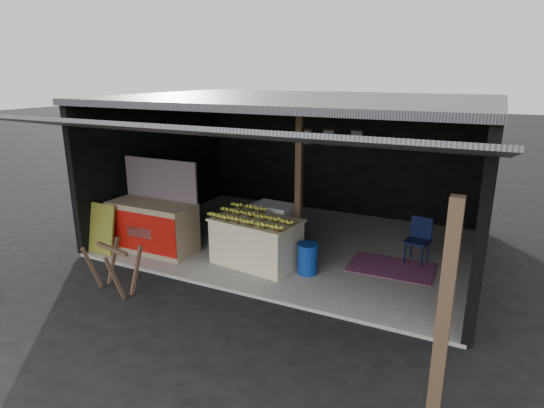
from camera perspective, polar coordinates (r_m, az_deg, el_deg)
The scene contains 13 objects.
ground at distance 7.55m, azimuth -4.73°, elevation -11.13°, with size 80.00×80.00×0.00m, color black.
concrete_slab at distance 9.57m, azimuth 3.02°, elevation -4.84°, with size 7.00×5.00×0.06m, color gray.
shophouse at distance 9.33m, azimuth 4.00°, elevation 7.75°, with size 7.40×7.29×3.02m.
banana_table at distance 8.33m, azimuth -1.99°, elevation -4.72°, with size 1.66×1.13×0.86m.
banana_pile at distance 8.16m, azimuth -2.02°, elevation -1.35°, with size 1.44×0.86×0.17m, color gold, non-canonical shape.
white_crate at distance 9.12m, azimuth 0.16°, elevation -2.72°, with size 0.85×0.63×0.89m.
neighbor_stall at distance 9.24m, azimuth -14.72°, elevation -2.47°, with size 1.73×0.78×1.78m.
green_signboard at distance 9.43m, azimuth -20.72°, elevation -2.91°, with size 0.65×0.04×0.98m, color black.
sawhorse at distance 7.80m, azimuth -19.27°, elevation -7.11°, with size 0.82×0.81×0.78m.
water_barrel at distance 8.01m, azimuth 4.48°, elevation -6.95°, with size 0.35×0.35×0.52m, color navy.
plastic_chair at distance 8.82m, azimuth 18.00°, elevation -3.86°, with size 0.46×0.46×0.85m.
magenta_rug at distance 8.58m, azimuth 14.76°, elevation -7.69°, with size 1.50×1.00×0.01m, color #72195B.
picture_frames at distance 11.34m, azimuth 7.27°, elevation 8.28°, with size 1.62×0.04×0.46m.
Camera 1 is at (3.53, -5.72, 3.45)m, focal length 30.00 mm.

